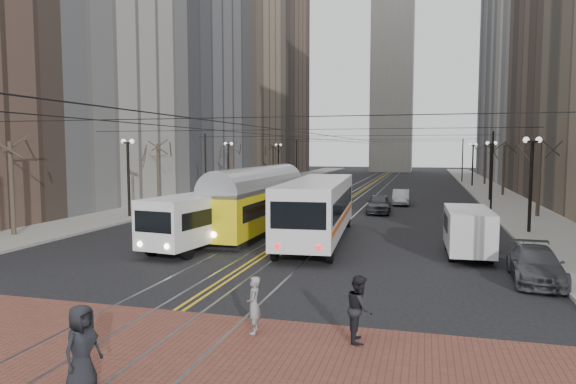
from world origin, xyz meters
The scene contains 24 objects.
ground centered at (0.00, 0.00, 0.00)m, with size 260.00×260.00×0.00m, color black.
sidewalk_left centered at (-15.00, 45.00, 0.07)m, with size 5.00×140.00×0.15m, color gray.
sidewalk_right centered at (15.00, 45.00, 0.07)m, with size 5.00×140.00×0.15m, color gray.
crosswalk_band centered at (0.00, -4.00, 0.01)m, with size 25.00×6.00×0.01m, color brown.
streetcar_rails centered at (0.00, 45.00, 0.00)m, with size 4.80×130.00×0.02m, color gray.
centre_lines centered at (0.00, 45.00, 0.01)m, with size 0.42×130.00×0.01m, color gold.
building_left_mid centered at (-25.50, 46.00, 17.00)m, with size 16.00×20.00×34.00m, color slate.
building_left_midfar centered at (-27.50, 66.00, 26.00)m, with size 20.00×20.00×52.00m, color #87735D.
building_left_far centered at (-25.50, 86.00, 20.00)m, with size 16.00×20.00×40.00m, color brown.
building_right_far centered at (25.50, 86.00, 20.00)m, with size 16.00×20.00×40.00m, color slate.
clock_tower centered at (0.00, 102.00, 35.96)m, with size 12.00×12.00×66.00m.
lamp_posts centered at (0.00, 28.75, 2.80)m, with size 27.60×57.20×5.60m.
street_trees centered at (0.00, 35.25, 2.80)m, with size 31.68×53.28×5.60m.
trolley_wires centered at (0.00, 34.83, 3.77)m, with size 25.96×120.00×6.60m.
transit_bus centered at (-3.50, 10.57, 1.41)m, with size 2.34×11.25×2.81m, color white.
streetcar centered at (-2.50, 14.56, 1.57)m, with size 2.47×13.31×3.14m, color yellow.
rear_bus centered at (1.80, 12.35, 1.72)m, with size 2.87×13.19×3.44m, color silver.
cargo_van centered at (9.60, 10.18, 1.15)m, with size 2.00×5.20×2.30m, color silver.
sedan_grey centered at (4.00, 25.81, 0.77)m, with size 1.82×4.52×1.54m, color #414349.
sedan_silver centered at (5.41, 32.65, 0.70)m, with size 1.48×4.26×1.40m, color #B5B9BD.
sedan_parked centered at (11.80, 5.99, 0.66)m, with size 1.86×4.58×1.33m, color #3F4146.
pedestrian_a centered at (0.59, -6.50, 0.96)m, with size 0.93×0.60×1.89m, color black.
pedestrian_b centered at (2.98, -2.23, 0.82)m, with size 0.59×0.38×1.61m, color gray.
pedestrian_c centered at (5.93, -2.08, 0.91)m, with size 0.87×0.68×1.80m, color black.
Camera 1 is at (7.56, -15.55, 5.20)m, focal length 32.00 mm.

